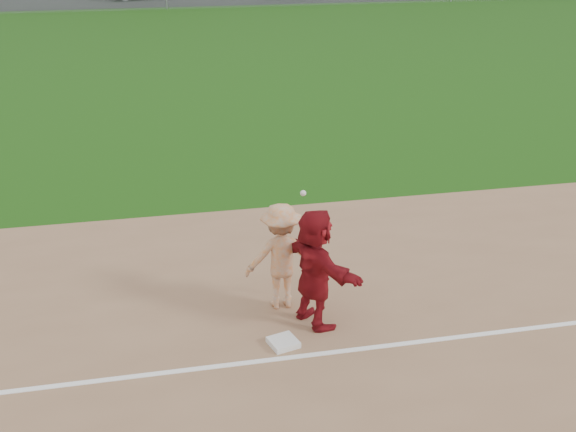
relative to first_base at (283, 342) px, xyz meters
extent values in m
plane|color=#1A490E|center=(0.48, 0.44, -0.07)|extent=(160.00, 160.00, 0.00)
cube|color=white|center=(0.48, -0.36, -0.04)|extent=(60.00, 0.10, 0.01)
cube|color=white|center=(0.00, 0.00, 0.00)|extent=(0.50, 0.50, 0.09)
imported|color=maroon|center=(0.62, 0.54, 0.93)|extent=(1.18, 1.90, 1.96)
imported|color=#ACACAF|center=(0.21, 1.20, 0.86)|extent=(1.18, 0.69, 1.81)
sphere|color=silver|center=(0.48, 0.80, 2.09)|extent=(0.09, 0.09, 0.09)
camera|label=1|loc=(-1.86, -9.13, 6.08)|focal=45.00mm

